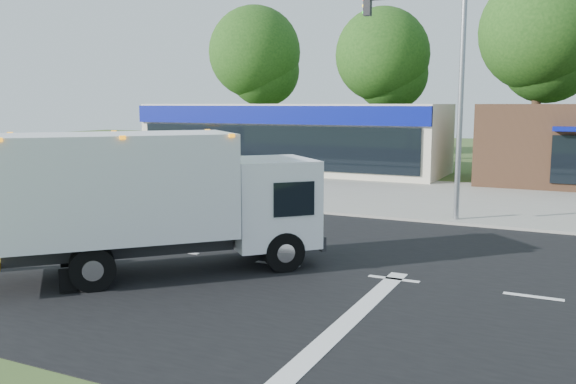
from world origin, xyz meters
The scene contains 9 objects.
ground centered at (0.00, 0.00, 0.00)m, with size 120.00×120.00×0.00m, color #385123.
road_asphalt centered at (0.00, 0.00, 0.00)m, with size 60.00×14.00×0.02m, color black.
sidewalk centered at (0.00, 8.20, 0.06)m, with size 60.00×2.40×0.12m, color gray.
parking_apron centered at (0.00, 14.00, 0.01)m, with size 60.00×9.00×0.02m, color gray.
lane_markings centered at (1.35, -1.35, 0.02)m, with size 55.20×7.00×0.01m.
ems_box_truck centered at (-2.26, -1.86, 1.94)m, with size 6.97×7.04×3.36m.
retail_strip_mall centered at (-9.00, 19.93, 2.01)m, with size 18.00×6.20×4.00m.
traffic_signal_pole centered at (2.35, 7.60, 4.92)m, with size 3.51×0.25×8.00m.
background_trees centered at (-0.85, 28.16, 7.38)m, with size 36.77×7.39×12.10m.
Camera 1 is at (6.70, -13.31, 4.02)m, focal length 38.00 mm.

